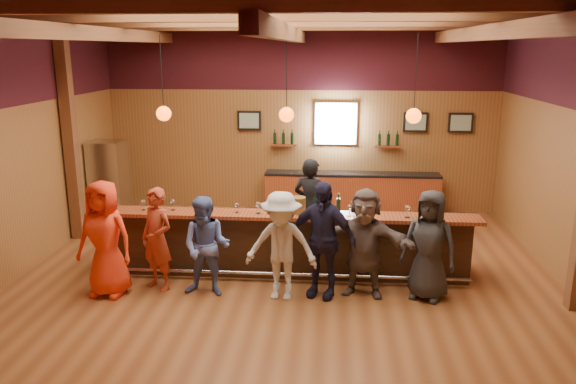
# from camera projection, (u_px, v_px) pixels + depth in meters

# --- Properties ---
(room) EXTENTS (9.04, 9.00, 4.52)m
(room) POSITION_uv_depth(u_px,v_px,m) (287.00, 82.00, 8.86)
(room) COLOR brown
(room) RESTS_ON ground
(bar_counter) EXTENTS (6.30, 1.07, 1.11)m
(bar_counter) POSITION_uv_depth(u_px,v_px,m) (288.00, 241.00, 9.62)
(bar_counter) COLOR black
(bar_counter) RESTS_ON ground
(back_bar_cabinet) EXTENTS (4.00, 0.52, 0.95)m
(back_bar_cabinet) POSITION_uv_depth(u_px,v_px,m) (352.00, 193.00, 12.98)
(back_bar_cabinet) COLOR maroon
(back_bar_cabinet) RESTS_ON ground
(window) EXTENTS (0.95, 0.09, 0.95)m
(window) POSITION_uv_depth(u_px,v_px,m) (336.00, 124.00, 12.84)
(window) COLOR silver
(window) RESTS_ON room
(framed_pictures) EXTENTS (5.35, 0.05, 0.45)m
(framed_pictures) POSITION_uv_depth(u_px,v_px,m) (374.00, 122.00, 12.75)
(framed_pictures) COLOR black
(framed_pictures) RESTS_ON room
(wine_shelves) EXTENTS (3.00, 0.18, 0.30)m
(wine_shelves) POSITION_uv_depth(u_px,v_px,m) (335.00, 143.00, 12.89)
(wine_shelves) COLOR maroon
(wine_shelves) RESTS_ON room
(pendant_lights) EXTENTS (4.24, 0.24, 1.37)m
(pendant_lights) POSITION_uv_depth(u_px,v_px,m) (286.00, 114.00, 8.93)
(pendant_lights) COLOR black
(pendant_lights) RESTS_ON room
(stainless_fridge) EXTENTS (0.70, 0.70, 1.80)m
(stainless_fridge) POSITION_uv_depth(u_px,v_px,m) (109.00, 182.00, 12.22)
(stainless_fridge) COLOR silver
(stainless_fridge) RESTS_ON ground
(customer_orange) EXTENTS (0.96, 0.69, 1.82)m
(customer_orange) POSITION_uv_depth(u_px,v_px,m) (105.00, 239.00, 8.56)
(customer_orange) COLOR red
(customer_orange) RESTS_ON ground
(customer_redvest) EXTENTS (0.72, 0.64, 1.65)m
(customer_redvest) POSITION_uv_depth(u_px,v_px,m) (157.00, 239.00, 8.79)
(customer_redvest) COLOR #A0351D
(customer_redvest) RESTS_ON ground
(customer_denim) EXTENTS (0.82, 0.67, 1.57)m
(customer_denim) POSITION_uv_depth(u_px,v_px,m) (206.00, 247.00, 8.58)
(customer_denim) COLOR #566BAD
(customer_denim) RESTS_ON ground
(customer_white) EXTENTS (1.14, 0.72, 1.68)m
(customer_white) POSITION_uv_depth(u_px,v_px,m) (281.00, 246.00, 8.44)
(customer_white) COLOR beige
(customer_white) RESTS_ON ground
(customer_navy) EXTENTS (1.16, 0.76, 1.83)m
(customer_navy) POSITION_uv_depth(u_px,v_px,m) (322.00, 239.00, 8.52)
(customer_navy) COLOR #1E1C38
(customer_navy) RESTS_ON ground
(customer_brown) EXTENTS (1.64, 0.80, 1.70)m
(customer_brown) POSITION_uv_depth(u_px,v_px,m) (364.00, 243.00, 8.56)
(customer_brown) COLOR #61524D
(customer_brown) RESTS_ON ground
(customer_dark) EXTENTS (0.98, 0.84, 1.70)m
(customer_dark) POSITION_uv_depth(u_px,v_px,m) (429.00, 245.00, 8.45)
(customer_dark) COLOR #2A2A2D
(customer_dark) RESTS_ON ground
(bartender) EXTENTS (0.77, 0.66, 1.80)m
(bartender) POSITION_uv_depth(u_px,v_px,m) (310.00, 206.00, 10.35)
(bartender) COLOR black
(bartender) RESTS_ON ground
(ice_bucket) EXTENTS (0.24, 0.24, 0.27)m
(ice_bucket) POSITION_uv_depth(u_px,v_px,m) (298.00, 205.00, 9.16)
(ice_bucket) COLOR brown
(ice_bucket) RESTS_ON bar_counter
(bottle_a) EXTENTS (0.08, 0.08, 0.37)m
(bottle_a) POSITION_uv_depth(u_px,v_px,m) (316.00, 205.00, 9.14)
(bottle_a) COLOR black
(bottle_a) RESTS_ON bar_counter
(bottle_b) EXTENTS (0.07, 0.07, 0.31)m
(bottle_b) POSITION_uv_depth(u_px,v_px,m) (338.00, 205.00, 9.21)
(bottle_b) COLOR black
(bottle_b) RESTS_ON bar_counter
(glass_a) EXTENTS (0.08, 0.08, 0.18)m
(glass_a) POSITION_uv_depth(u_px,v_px,m) (143.00, 203.00, 9.31)
(glass_a) COLOR silver
(glass_a) RESTS_ON bar_counter
(glass_b) EXTENTS (0.08, 0.08, 0.19)m
(glass_b) POSITION_uv_depth(u_px,v_px,m) (173.00, 202.00, 9.32)
(glass_b) COLOR silver
(glass_b) RESTS_ON bar_counter
(glass_c) EXTENTS (0.09, 0.09, 0.20)m
(glass_c) POSITION_uv_depth(u_px,v_px,m) (205.00, 203.00, 9.26)
(glass_c) COLOR silver
(glass_c) RESTS_ON bar_counter
(glass_d) EXTENTS (0.07, 0.07, 0.16)m
(glass_d) POSITION_uv_depth(u_px,v_px,m) (237.00, 206.00, 9.19)
(glass_d) COLOR silver
(glass_d) RESTS_ON bar_counter
(glass_e) EXTENTS (0.09, 0.09, 0.20)m
(glass_e) POSITION_uv_depth(u_px,v_px,m) (258.00, 205.00, 9.12)
(glass_e) COLOR silver
(glass_e) RESTS_ON bar_counter
(glass_f) EXTENTS (0.08, 0.08, 0.19)m
(glass_f) POSITION_uv_depth(u_px,v_px,m) (349.00, 208.00, 8.99)
(glass_f) COLOR silver
(glass_f) RESTS_ON bar_counter
(glass_g) EXTENTS (0.08, 0.08, 0.19)m
(glass_g) POSITION_uv_depth(u_px,v_px,m) (369.00, 207.00, 9.03)
(glass_g) COLOR silver
(glass_g) RESTS_ON bar_counter
(glass_h) EXTENTS (0.09, 0.09, 0.20)m
(glass_h) POSITION_uv_depth(u_px,v_px,m) (408.00, 209.00, 8.91)
(glass_h) COLOR silver
(glass_h) RESTS_ON bar_counter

